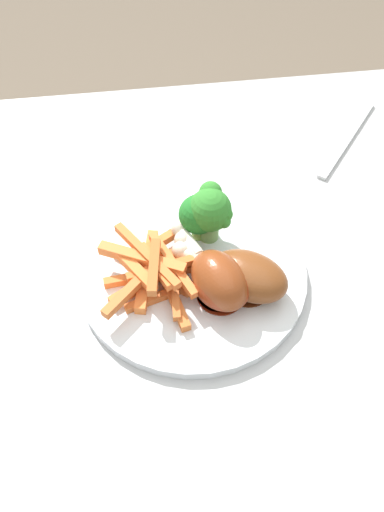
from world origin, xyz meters
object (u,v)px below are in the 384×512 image
at_px(chicken_drumstick_near, 217,277).
at_px(fork, 347,138).
at_px(carrot_fries_pile, 152,271).
at_px(chicken_drumstick_far, 245,275).
at_px(dining_table, 145,329).
at_px(broccoli_floret_front, 210,210).
at_px(chicken_drumstick_extra, 219,281).
at_px(broccoli_floret_middle, 200,213).
at_px(dinner_plate, 192,271).

relative_size(chicken_drumstick_near, fork, 0.69).
bearing_deg(chicken_drumstick_near, carrot_fries_pile, -20.74).
bearing_deg(chicken_drumstick_far, dining_table, -15.68).
distance_m(broccoli_floret_front, carrot_fries_pile, 0.09).
bearing_deg(chicken_drumstick_extra, dining_table, -23.59).
height_order(broccoli_floret_middle, chicken_drumstick_far, broccoli_floret_middle).
bearing_deg(fork, dining_table, -17.20).
bearing_deg(chicken_drumstick_near, dining_table, -22.42).
xyz_separation_m(dinner_plate, chicken_drumstick_extra, (-0.02, 0.04, 0.03)).
xyz_separation_m(chicken_drumstick_near, chicken_drumstick_extra, (-0.00, 0.00, -0.00)).
relative_size(chicken_drumstick_far, chicken_drumstick_extra, 1.08).
bearing_deg(chicken_drumstick_far, chicken_drumstick_near, 4.17).
height_order(dinner_plate, chicken_drumstick_far, chicken_drumstick_far).
xyz_separation_m(dinner_plate, chicken_drumstick_far, (-0.05, 0.03, 0.03)).
bearing_deg(chicken_drumstick_far, chicken_drumstick_extra, 9.88).
xyz_separation_m(broccoli_floret_front, chicken_drumstick_near, (0.00, 0.08, -0.02)).
relative_size(chicken_drumstick_far, fork, 0.66).
relative_size(dinner_plate, chicken_drumstick_extra, 2.16).
bearing_deg(broccoli_floret_front, chicken_drumstick_near, 86.37).
height_order(broccoli_floret_front, carrot_fries_pile, broccoli_floret_front).
bearing_deg(carrot_fries_pile, chicken_drumstick_near, 159.26).
xyz_separation_m(broccoli_floret_middle, fork, (-0.23, -0.16, -0.04)).
bearing_deg(fork, chicken_drumstick_far, -0.67).
distance_m(broccoli_floret_front, chicken_drumstick_near, 0.08).
distance_m(broccoli_floret_front, broccoli_floret_middle, 0.01).
distance_m(broccoli_floret_middle, carrot_fries_pile, 0.08).
relative_size(dinner_plate, carrot_fries_pile, 1.92).
xyz_separation_m(dinner_plate, fork, (-0.25, -0.20, -0.00)).
distance_m(carrot_fries_pile, chicken_drumstick_extra, 0.07).
height_order(chicken_drumstick_near, fork, chicken_drumstick_near).
bearing_deg(dining_table, chicken_drumstick_extra, 156.41).
distance_m(chicken_drumstick_far, chicken_drumstick_extra, 0.03).
distance_m(chicken_drumstick_extra, fork, 0.33).
distance_m(broccoli_floret_middle, chicken_drumstick_near, 0.08).
height_order(broccoli_floret_front, fork, broccoli_floret_front).
xyz_separation_m(dinner_plate, carrot_fries_pile, (0.04, 0.01, 0.02)).
relative_size(broccoli_floret_middle, fork, 0.31).
height_order(dining_table, chicken_drumstick_far, chicken_drumstick_far).
distance_m(carrot_fries_pile, chicken_drumstick_far, 0.10).
height_order(dinner_plate, fork, dinner_plate).
distance_m(broccoli_floret_middle, fork, 0.28).
bearing_deg(chicken_drumstick_far, fork, -130.16).
bearing_deg(chicken_drumstick_extra, carrot_fries_pile, -22.26).
relative_size(broccoli_floret_front, fork, 0.36).
bearing_deg(dining_table, broccoli_floret_front, -152.32).
height_order(broccoli_floret_front, chicken_drumstick_far, broccoli_floret_front).
relative_size(dining_table, broccoli_floret_middle, 19.65).
height_order(chicken_drumstick_far, chicken_drumstick_extra, chicken_drumstick_extra).
distance_m(broccoli_floret_front, chicken_drumstick_far, 0.08).
relative_size(broccoli_floret_front, chicken_drumstick_far, 0.54).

